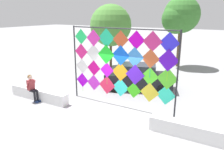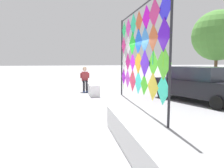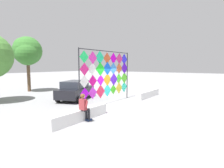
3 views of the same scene
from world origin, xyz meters
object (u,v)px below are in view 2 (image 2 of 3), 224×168
Objects in this scene: kite_display_rack at (139,49)px; seated_vendor at (85,77)px; parked_car at (199,84)px; tree_broadleaf at (219,35)px.

seated_vendor is (-4.26, -1.75, -1.39)m from kite_display_rack.
seated_vendor is 6.03m from parked_car.
seated_vendor is at bearing -157.67° from kite_display_rack.
tree_broadleaf reaches higher than seated_vendor.
tree_broadleaf is (-0.56, 8.96, 2.62)m from seated_vendor.
tree_broadleaf is at bearing 123.75° from kite_display_rack.
parked_car reaches higher than seated_vendor.
kite_display_rack is 3.94× the size of seated_vendor.
kite_display_rack is 1.09× the size of tree_broadleaf.
seated_vendor is at bearing -86.41° from tree_broadleaf.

